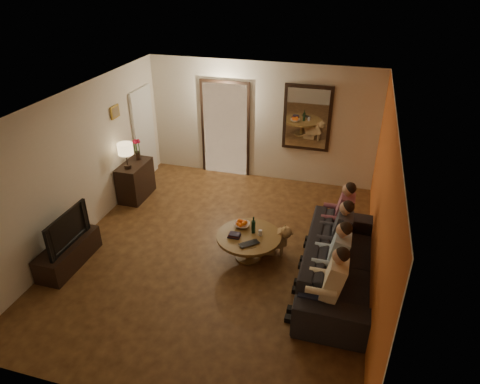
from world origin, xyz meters
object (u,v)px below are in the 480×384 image
(dresser, at_px, (136,180))
(person_a, at_px, (328,290))
(person_b, at_px, (332,262))
(person_d, at_px, (339,219))
(table_lamp, at_px, (126,156))
(person_c, at_px, (335,239))
(bowl, at_px, (242,225))
(sofa, at_px, (339,263))
(tv_stand, at_px, (68,253))
(laptop, at_px, (250,245))
(wine_bottle, at_px, (253,225))
(tv, at_px, (62,229))
(dog, at_px, (272,239))
(coffee_table, at_px, (249,246))

(dresser, relative_size, person_a, 0.71)
(person_b, distance_m, person_d, 1.20)
(table_lamp, relative_size, person_a, 0.45)
(person_c, relative_size, bowl, 4.63)
(sofa, bearing_deg, tv_stand, 99.61)
(dresser, relative_size, person_c, 0.71)
(person_b, relative_size, laptop, 3.65)
(tv_stand, xyz_separation_m, wine_bottle, (2.84, 1.06, 0.40))
(bowl, bearing_deg, wine_bottle, -27.55)
(person_c, distance_m, person_d, 0.60)
(person_a, relative_size, person_d, 1.00)
(dresser, distance_m, tv_stand, 2.34)
(wine_bottle, bearing_deg, tv_stand, -159.58)
(person_b, bearing_deg, laptop, 168.37)
(person_c, relative_size, person_d, 1.00)
(person_a, xyz_separation_m, laptop, (-1.28, 0.86, -0.14))
(tv, height_order, person_d, person_d)
(dog, bearing_deg, wine_bottle, -164.10)
(dog, relative_size, laptop, 1.70)
(tv, height_order, dog, tv)
(person_b, distance_m, wine_bottle, 1.48)
(table_lamp, relative_size, sofa, 0.21)
(tv_stand, height_order, dog, dog)
(person_a, bearing_deg, dog, 126.64)
(sofa, bearing_deg, dog, 67.04)
(tv, bearing_deg, wine_bottle, -69.58)
(dog, relative_size, wine_bottle, 1.81)
(tv_stand, height_order, wine_bottle, wine_bottle)
(bowl, bearing_deg, sofa, -15.60)
(person_a, distance_m, coffee_table, 1.83)
(wine_bottle, bearing_deg, person_c, -1.86)
(person_c, xyz_separation_m, dog, (-1.03, 0.18, -0.32))
(coffee_table, xyz_separation_m, wine_bottle, (0.05, 0.10, 0.38))
(dresser, relative_size, table_lamp, 1.59)
(tv_stand, relative_size, coffee_table, 1.13)
(person_a, xyz_separation_m, person_b, (0.00, 0.60, 0.00))
(person_c, bearing_deg, dog, 170.08)
(laptop, bearing_deg, person_a, -75.84)
(sofa, height_order, bowl, sofa)
(bowl, distance_m, wine_bottle, 0.29)
(sofa, bearing_deg, wine_bottle, 76.60)
(tv_stand, bearing_deg, laptop, 13.20)
(person_d, height_order, dog, person_d)
(tv_stand, height_order, sofa, sofa)
(sofa, bearing_deg, person_b, 161.67)
(tv_stand, height_order, person_b, person_b)
(person_c, xyz_separation_m, person_d, (0.00, 0.60, 0.00))
(sofa, xyz_separation_m, bowl, (-1.66, 0.46, 0.10))
(person_c, distance_m, dog, 1.09)
(person_b, bearing_deg, dog, 142.78)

